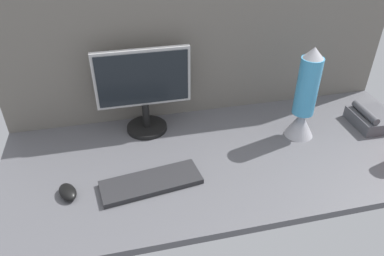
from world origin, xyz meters
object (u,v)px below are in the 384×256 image
at_px(keyboard, 151,182).
at_px(desk_phone, 371,119).
at_px(mouse, 68,192).
at_px(monitor, 144,88).
at_px(lava_lamp, 305,101).

relative_size(keyboard, desk_phone, 1.90).
xyz_separation_m(mouse, desk_phone, (1.34, 0.17, 0.01)).
xyz_separation_m(monitor, desk_phone, (1.01, -0.20, -0.18)).
relative_size(monitor, lava_lamp, 0.99).
height_order(monitor, keyboard, monitor).
bearing_deg(mouse, desk_phone, -15.58).
bearing_deg(desk_phone, mouse, -172.97).
distance_m(keyboard, mouse, 0.30).
bearing_deg(keyboard, lava_lamp, 6.73).
height_order(monitor, desk_phone, monitor).
bearing_deg(monitor, mouse, -131.93).
relative_size(monitor, desk_phone, 2.07).
relative_size(lava_lamp, desk_phone, 2.09).
bearing_deg(monitor, desk_phone, -11.20).
bearing_deg(monitor, keyboard, -94.74).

